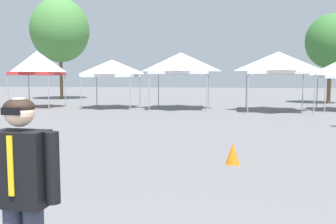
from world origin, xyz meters
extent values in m
cylinder|color=#9E9EA3|center=(-12.95, 18.53, 1.15)|extent=(0.06, 0.06, 2.30)
cylinder|color=#9E9EA3|center=(-10.34, 18.70, 1.15)|extent=(0.06, 0.06, 2.30)
cylinder|color=#9E9EA3|center=(-13.11, 21.14, 1.15)|extent=(0.06, 0.06, 2.30)
cylinder|color=#9E9EA3|center=(-10.51, 21.31, 1.15)|extent=(0.06, 0.06, 2.30)
pyramid|color=white|center=(-11.73, 19.92, 2.98)|extent=(2.92, 2.92, 1.35)
cube|color=red|center=(-11.73, 19.92, 2.20)|extent=(2.89, 2.89, 0.20)
cylinder|color=#9E9EA3|center=(-8.25, 18.73, 1.08)|extent=(0.06, 0.06, 2.17)
cylinder|color=#9E9EA3|center=(-5.25, 18.90, 1.08)|extent=(0.06, 0.06, 2.17)
cylinder|color=#9E9EA3|center=(-8.42, 21.73, 1.08)|extent=(0.06, 0.06, 2.17)
cylinder|color=#9E9EA3|center=(-5.42, 21.90, 1.08)|extent=(0.06, 0.06, 2.17)
pyramid|color=white|center=(-6.83, 20.31, 2.62)|extent=(3.32, 3.32, 0.90)
cube|color=white|center=(-6.83, 20.31, 2.07)|extent=(3.29, 3.29, 0.20)
cylinder|color=#9E9EA3|center=(-4.09, 18.83, 1.17)|extent=(0.06, 0.06, 2.34)
cylinder|color=#9E9EA3|center=(-0.71, 18.96, 1.17)|extent=(0.06, 0.06, 2.34)
cylinder|color=#9E9EA3|center=(-4.21, 22.21, 1.17)|extent=(0.06, 0.06, 2.34)
cylinder|color=#9E9EA3|center=(-0.83, 22.33, 1.17)|extent=(0.06, 0.06, 2.34)
pyramid|color=white|center=(-2.46, 20.58, 2.91)|extent=(3.67, 3.67, 1.15)
cube|color=white|center=(-2.46, 20.58, 2.24)|extent=(3.64, 3.64, 0.20)
cylinder|color=#9E9EA3|center=(1.54, 18.20, 1.17)|extent=(0.06, 0.06, 2.33)
cylinder|color=#9E9EA3|center=(4.93, 18.16, 1.17)|extent=(0.06, 0.06, 2.33)
cylinder|color=#9E9EA3|center=(1.58, 21.59, 1.17)|extent=(0.06, 0.06, 2.33)
cylinder|color=#9E9EA3|center=(4.97, 21.56, 1.17)|extent=(0.06, 0.06, 2.33)
pyramid|color=white|center=(3.25, 19.88, 2.87)|extent=(3.60, 3.60, 1.08)
cube|color=white|center=(3.25, 19.88, 2.23)|extent=(3.57, 3.57, 0.20)
cylinder|color=#9E9EA3|center=(5.80, 19.61, 1.05)|extent=(0.06, 0.06, 2.09)
cylinder|color=#9E9EA3|center=(5.99, 22.44, 1.05)|extent=(0.06, 0.06, 2.09)
cube|color=black|center=(-0.92, 0.82, 1.22)|extent=(0.43, 0.26, 0.60)
cylinder|color=black|center=(-0.65, 0.80, 1.24)|extent=(0.11, 0.11, 0.56)
sphere|color=beige|center=(-0.92, 0.82, 1.67)|extent=(0.23, 0.23, 0.23)
ellipsoid|color=black|center=(-0.92, 0.82, 1.71)|extent=(0.23, 0.23, 0.14)
cube|color=black|center=(-0.92, 0.71, 1.68)|extent=(0.15, 0.03, 0.06)
cube|color=yellow|center=(-0.92, 0.68, 1.27)|extent=(0.04, 0.01, 0.46)
cylinder|color=brown|center=(-14.62, 29.01, 2.06)|extent=(0.28, 0.28, 4.12)
ellipsoid|color=#47843D|center=(-14.62, 29.01, 6.20)|extent=(5.19, 5.19, 5.71)
cylinder|color=brown|center=(7.85, 27.15, 1.60)|extent=(0.28, 0.28, 3.19)
ellipsoid|color=#387233|center=(7.85, 27.15, 4.65)|extent=(3.64, 3.64, 4.01)
cone|color=orange|center=(0.74, 6.35, 0.24)|extent=(0.32, 0.32, 0.49)
camera|label=1|loc=(0.71, -1.72, 1.93)|focal=38.64mm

